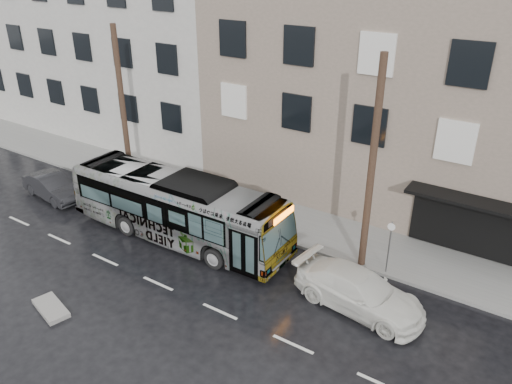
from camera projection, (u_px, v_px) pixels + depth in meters
ground at (197, 256)px, 22.44m from camera, size 120.00×120.00×0.00m
sidewalk at (257, 212)px, 26.09m from camera, size 90.00×3.60×0.15m
building_taupe at (412, 91)px, 27.11m from camera, size 20.00×12.00×11.00m
building_grey at (129, 14)px, 38.56m from camera, size 26.00×15.00×16.00m
utility_pole_front at (372, 168)px, 19.67m from camera, size 0.30×0.30×9.00m
utility_pole_rear at (123, 111)px, 26.62m from camera, size 0.30×0.30×9.00m
sign_post at (389, 247)px, 20.56m from camera, size 0.06×0.06×2.40m
bus at (177, 207)px, 23.25m from camera, size 11.47×2.85×3.18m
white_sedan at (359, 291)px, 18.91m from camera, size 5.37×2.70×1.50m
dark_sedan at (53, 187)px, 27.46m from camera, size 4.25×1.88×1.36m
slush_pile at (51, 308)px, 19.02m from camera, size 1.94×1.23×0.18m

